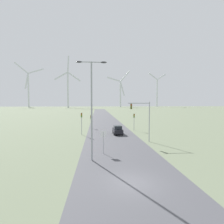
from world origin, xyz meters
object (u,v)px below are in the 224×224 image
(car_approaching, at_px, (118,130))
(wind_turbine_right, at_px, (157,90))
(traffic_light_post_near_left, at_px, (82,119))
(traffic_light_post_mid_left, at_px, (91,119))
(wind_turbine_left, at_px, (68,86))
(traffic_light_mast_overhead, at_px, (143,114))
(traffic_light_post_near_right, at_px, (134,118))
(wind_turbine_far_left, at_px, (28,86))
(stop_sign_near, at_px, (103,138))
(streetlamp, at_px, (92,100))
(wind_turbine_center, at_px, (120,91))

(car_approaching, xyz_separation_m, wind_turbine_right, (91.38, 236.18, 26.02))
(traffic_light_post_near_left, xyz_separation_m, car_approaching, (7.46, 0.06, -2.39))
(traffic_light_post_mid_left, bearing_deg, wind_turbine_left, 100.86)
(traffic_light_mast_overhead, bearing_deg, wind_turbine_right, 70.13)
(traffic_light_post_near_right, relative_size, wind_turbine_left, 0.06)
(wind_turbine_far_left, relative_size, wind_turbine_left, 0.96)
(car_approaching, distance_m, wind_turbine_left, 206.97)
(wind_turbine_left, xyz_separation_m, wind_turbine_right, (133.92, 35.62, -2.27))
(stop_sign_near, distance_m, car_approaching, 14.26)
(stop_sign_near, height_order, wind_turbine_right, wind_turbine_right)
(traffic_light_post_near_left, height_order, traffic_light_mast_overhead, traffic_light_mast_overhead)
(traffic_light_post_near_left, xyz_separation_m, traffic_light_post_mid_left, (1.60, 9.40, -0.84))
(traffic_light_post_mid_left, xyz_separation_m, wind_turbine_far_left, (-99.51, 224.13, 28.61))
(traffic_light_mast_overhead, distance_m, wind_turbine_far_left, 265.65)
(stop_sign_near, bearing_deg, traffic_light_post_near_left, 106.12)
(traffic_light_mast_overhead, bearing_deg, stop_sign_near, -137.29)
(stop_sign_near, bearing_deg, traffic_light_post_near_right, 66.40)
(stop_sign_near, relative_size, traffic_light_post_near_right, 0.74)
(streetlamp, distance_m, wind_turbine_left, 221.28)
(wind_turbine_right, bearing_deg, traffic_light_post_mid_left, -113.21)
(traffic_light_mast_overhead, bearing_deg, traffic_light_post_near_left, 145.46)
(wind_turbine_center, bearing_deg, traffic_light_post_near_left, -99.73)
(traffic_light_post_mid_left, relative_size, wind_turbine_left, 0.05)
(car_approaching, distance_m, wind_turbine_center, 225.09)
(streetlamp, height_order, wind_turbine_right, wind_turbine_right)
(stop_sign_near, distance_m, traffic_light_post_near_right, 19.88)
(traffic_light_post_near_right, relative_size, wind_turbine_center, 0.07)
(traffic_light_post_mid_left, bearing_deg, car_approaching, -57.87)
(streetlamp, xyz_separation_m, stop_sign_near, (1.40, 2.57, -4.86))
(traffic_light_post_near_right, bearing_deg, streetlamp, -114.23)
(streetlamp, distance_m, wind_turbine_center, 241.37)
(traffic_light_post_near_left, distance_m, traffic_light_post_mid_left, 9.57)
(car_approaching, bearing_deg, wind_turbine_far_left, 114.29)
(traffic_light_post_mid_left, bearing_deg, traffic_light_post_near_left, -99.63)
(wind_turbine_left, height_order, wind_turbine_right, wind_turbine_left)
(wind_turbine_left, distance_m, wind_turbine_right, 138.59)
(traffic_light_mast_overhead, bearing_deg, wind_turbine_left, 102.43)
(streetlamp, relative_size, wind_turbine_right, 0.21)
(traffic_light_mast_overhead, bearing_deg, traffic_light_post_near_right, 84.55)
(traffic_light_post_near_left, bearing_deg, streetlamp, -81.06)
(traffic_light_post_near_left, xyz_separation_m, wind_turbine_left, (-35.07, 200.63, 25.90))
(traffic_light_post_near_right, bearing_deg, car_approaching, -135.15)
(traffic_light_post_near_left, distance_m, wind_turbine_center, 226.05)
(streetlamp, xyz_separation_m, wind_turbine_left, (-37.64, 216.91, 22.26))
(wind_turbine_far_left, bearing_deg, wind_turbine_center, -4.93)
(traffic_light_post_mid_left, bearing_deg, traffic_light_post_near_right, -25.44)
(traffic_light_post_near_left, relative_size, wind_turbine_far_left, 0.07)
(streetlamp, height_order, wind_turbine_far_left, wind_turbine_far_left)
(wind_turbine_far_left, height_order, wind_turbine_center, wind_turbine_far_left)
(streetlamp, xyz_separation_m, wind_turbine_far_left, (-100.48, 249.82, 24.13))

